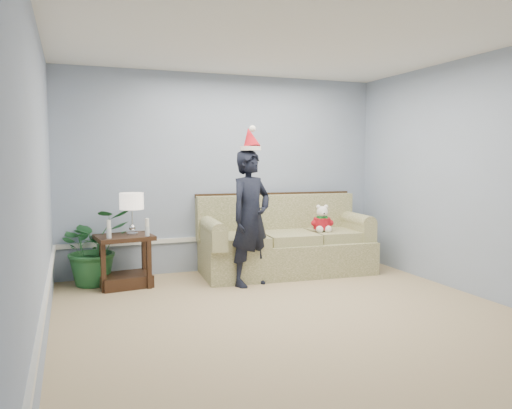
{
  "coord_description": "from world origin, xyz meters",
  "views": [
    {
      "loc": [
        -2.02,
        -4.14,
        1.55
      ],
      "look_at": [
        0.1,
        1.55,
        0.99
      ],
      "focal_mm": 35.0,
      "sensor_mm": 36.0,
      "label": 1
    }
  ],
  "objects_px": {
    "sofa": "(285,245)",
    "man": "(251,218)",
    "side_table": "(125,266)",
    "houseplant": "(94,247)",
    "teddy_bear": "(322,222)",
    "table_lamp": "(132,203)"
  },
  "relations": [
    {
      "from": "sofa",
      "to": "man",
      "type": "relative_size",
      "value": 1.41
    },
    {
      "from": "sofa",
      "to": "side_table",
      "type": "distance_m",
      "value": 2.14
    },
    {
      "from": "man",
      "to": "sofa",
      "type": "bearing_deg",
      "value": 11.72
    },
    {
      "from": "houseplant",
      "to": "teddy_bear",
      "type": "bearing_deg",
      "value": -7.54
    },
    {
      "from": "table_lamp",
      "to": "houseplant",
      "type": "height_order",
      "value": "table_lamp"
    },
    {
      "from": "table_lamp",
      "to": "teddy_bear",
      "type": "distance_m",
      "value": 2.53
    },
    {
      "from": "sofa",
      "to": "teddy_bear",
      "type": "bearing_deg",
      "value": -18.76
    },
    {
      "from": "side_table",
      "to": "man",
      "type": "relative_size",
      "value": 0.43
    },
    {
      "from": "sofa",
      "to": "man",
      "type": "xyz_separation_m",
      "value": [
        -0.67,
        -0.5,
        0.45
      ]
    },
    {
      "from": "man",
      "to": "table_lamp",
      "type": "bearing_deg",
      "value": 136.81
    },
    {
      "from": "table_lamp",
      "to": "teddy_bear",
      "type": "bearing_deg",
      "value": -3.52
    },
    {
      "from": "sofa",
      "to": "table_lamp",
      "type": "bearing_deg",
      "value": -174.99
    },
    {
      "from": "sofa",
      "to": "table_lamp",
      "type": "distance_m",
      "value": 2.13
    },
    {
      "from": "sofa",
      "to": "table_lamp",
      "type": "relative_size",
      "value": 4.59
    },
    {
      "from": "side_table",
      "to": "table_lamp",
      "type": "xyz_separation_m",
      "value": [
        0.1,
        -0.01,
        0.77
      ]
    },
    {
      "from": "man",
      "to": "side_table",
      "type": "bearing_deg",
      "value": 137.6
    },
    {
      "from": "teddy_bear",
      "to": "side_table",
      "type": "bearing_deg",
      "value": -171.17
    },
    {
      "from": "side_table",
      "to": "houseplant",
      "type": "bearing_deg",
      "value": 146.7
    },
    {
      "from": "side_table",
      "to": "houseplant",
      "type": "distance_m",
      "value": 0.47
    },
    {
      "from": "houseplant",
      "to": "teddy_bear",
      "type": "xyz_separation_m",
      "value": [
        2.95,
        -0.39,
        0.22
      ]
    },
    {
      "from": "sofa",
      "to": "houseplant",
      "type": "distance_m",
      "value": 2.49
    },
    {
      "from": "man",
      "to": "teddy_bear",
      "type": "distance_m",
      "value": 1.19
    }
  ]
}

